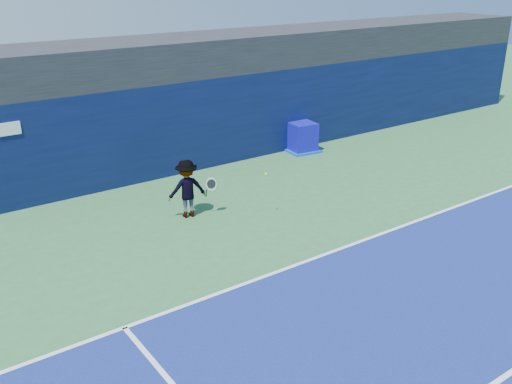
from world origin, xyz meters
The scene contains 7 objects.
ground centered at (0.00, 0.00, 0.00)m, with size 80.00×80.00×0.00m, color #2F6838.
baseline centered at (0.00, 3.00, 0.01)m, with size 24.00×0.10×0.01m, color white.
stadium_band centered at (0.00, 11.50, 3.60)m, with size 36.00×3.00×1.20m, color black.
back_wall_assembly centered at (0.00, 10.50, 1.50)m, with size 36.00×1.03×3.00m.
equipment_cart centered at (4.90, 9.65, 0.49)m, with size 1.25×1.25×1.08m.
tennis_player centered at (-1.45, 6.88, 0.81)m, with size 1.31×0.80×1.61m.
tennis_ball centered at (0.23, 5.57, 1.26)m, with size 0.07×0.07×0.07m.
Camera 1 is at (-8.25, -5.85, 6.38)m, focal length 40.00 mm.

